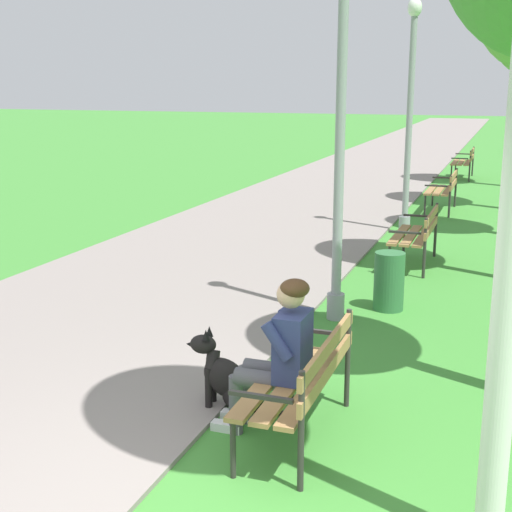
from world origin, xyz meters
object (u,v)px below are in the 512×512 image
object	(u,v)px
dog_black	(231,381)
lamp_post_near	(340,132)
park_bench_mid	(418,232)
person_seated_on_near_bench	(279,351)
park_bench_near	(304,377)
litter_bin	(389,281)
lamp_post_mid	(410,115)
park_bench_far	(444,187)
park_bench_furthest	(465,160)

from	to	relation	value
dog_black	lamp_post_near	distance (m)	3.25
park_bench_mid	person_seated_on_near_bench	xyz separation A→B (m)	(-0.30, -5.74, 0.17)
park_bench_mid	park_bench_near	bearing A→B (deg)	-90.92
park_bench_near	litter_bin	world-z (taller)	park_bench_near
lamp_post_mid	dog_black	bearing A→B (deg)	-91.79
park_bench_far	lamp_post_mid	bearing A→B (deg)	-99.97
park_bench_far	lamp_post_near	world-z (taller)	lamp_post_near
dog_black	lamp_post_mid	size ratio (longest dim) A/B	0.21
park_bench_furthest	park_bench_mid	bearing A→B (deg)	-89.52
park_bench_mid	park_bench_far	xyz separation A→B (m)	(-0.10, 4.92, 0.00)
park_bench_far	dog_black	distance (m)	10.44
dog_black	litter_bin	size ratio (longest dim) A/B	1.19
park_bench_far	litter_bin	xyz separation A→B (m)	(0.07, -7.21, -0.16)
park_bench_mid	lamp_post_mid	world-z (taller)	lamp_post_mid
park_bench_mid	lamp_post_near	distance (m)	3.32
litter_bin	person_seated_on_near_bench	bearing A→B (deg)	-94.35
park_bench_mid	lamp_post_mid	size ratio (longest dim) A/B	0.37
lamp_post_near	litter_bin	size ratio (longest dim) A/B	5.87
dog_black	park_bench_mid	bearing A→B (deg)	81.80
park_bench_near	dog_black	distance (m)	0.80
park_bench_mid	lamp_post_near	bearing A→B (deg)	-100.90
park_bench_near	person_seated_on_near_bench	world-z (taller)	person_seated_on_near_bench
park_bench_mid	park_bench_far	size ratio (longest dim) A/B	1.00
lamp_post_near	dog_black	bearing A→B (deg)	-95.25
person_seated_on_near_bench	lamp_post_mid	size ratio (longest dim) A/B	0.31
dog_black	park_bench_far	bearing A→B (deg)	86.22
park_bench_near	park_bench_far	distance (m)	10.70
park_bench_mid	litter_bin	bearing A→B (deg)	-90.93
park_bench_furthest	lamp_post_near	bearing A→B (deg)	-91.93
park_bench_furthest	person_seated_on_near_bench	distance (m)	16.47
lamp_post_near	park_bench_mid	bearing A→B (deg)	79.10
lamp_post_near	litter_bin	world-z (taller)	lamp_post_near
park_bench_far	litter_bin	size ratio (longest dim) A/B	2.14
park_bench_mid	park_bench_furthest	bearing A→B (deg)	90.48
person_seated_on_near_bench	lamp_post_near	distance (m)	3.25
park_bench_far	dog_black	size ratio (longest dim) A/B	1.80
dog_black	park_bench_near	bearing A→B (deg)	-22.09
park_bench_furthest	litter_bin	distance (m)	13.01
person_seated_on_near_bench	litter_bin	world-z (taller)	person_seated_on_near_bench
litter_bin	park_bench_mid	bearing A→B (deg)	89.07
lamp_post_mid	litter_bin	xyz separation A→B (m)	(0.51, -4.70, -1.75)
park_bench_far	dog_black	world-z (taller)	park_bench_far
park_bench_furthest	lamp_post_mid	world-z (taller)	lamp_post_mid
park_bench_furthest	litter_bin	bearing A→B (deg)	-89.76
park_bench_near	dog_black	bearing A→B (deg)	157.91
person_seated_on_near_bench	dog_black	xyz separation A→B (m)	(-0.49, 0.25, -0.42)
park_bench_near	park_bench_mid	size ratio (longest dim) A/B	1.00
park_bench_mid	park_bench_furthest	distance (m)	10.72
dog_black	litter_bin	xyz separation A→B (m)	(0.75, 3.20, 0.09)
person_seated_on_near_bench	lamp_post_mid	xyz separation A→B (m)	(-0.24, 8.15, 1.42)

